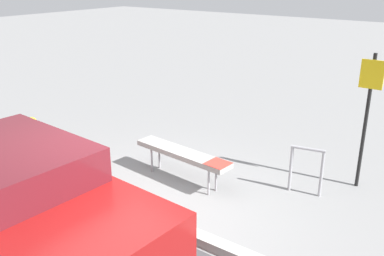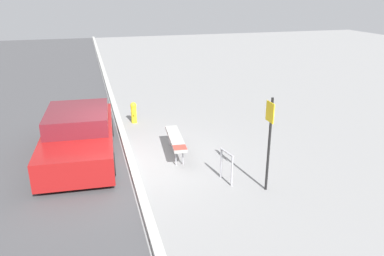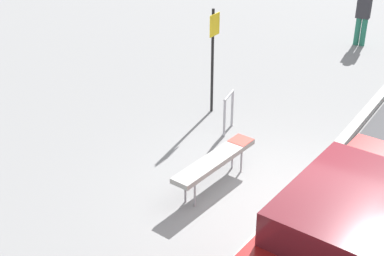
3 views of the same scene
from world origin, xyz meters
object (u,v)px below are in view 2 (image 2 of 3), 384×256
bike_rack (227,163)px  fire_hydrant (134,112)px  parked_car_near (79,135)px  sign_post (269,136)px  bench (176,139)px

bike_rack → fire_hydrant: (-5.10, -1.63, -0.09)m
fire_hydrant → parked_car_near: bearing=-37.7°
sign_post → fire_hydrant: sign_post is taller
fire_hydrant → parked_car_near: parked_car_near is taller
bike_rack → parked_car_near: 4.41m
bench → fire_hydrant: size_ratio=2.54×
sign_post → parked_car_near: bearing=-127.7°
bike_rack → parked_car_near: (-2.67, -3.50, 0.12)m
bench → bike_rack: 2.08m
bike_rack → fire_hydrant: bearing=-162.3°
bench → sign_post: 3.13m
bench → bike_rack: size_ratio=2.36×
fire_hydrant → parked_car_near: size_ratio=0.16×
bike_rack → sign_post: (0.63, 0.77, 0.88)m
parked_car_near → bench: bearing=77.4°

